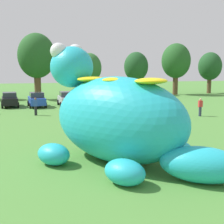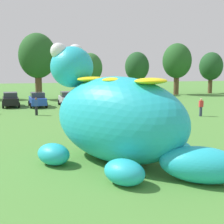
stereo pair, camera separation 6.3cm
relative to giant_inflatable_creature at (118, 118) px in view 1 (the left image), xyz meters
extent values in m
plane|color=#4C8438|center=(1.36, 0.37, -2.12)|extent=(160.00, 160.00, 0.00)
ellipsoid|color=#23B2C6|center=(-0.02, 0.00, -0.06)|extent=(7.22, 8.08, 4.12)
ellipsoid|color=#23B2C6|center=(-1.83, 2.54, 2.43)|extent=(3.15, 3.21, 2.17)
sphere|color=white|center=(-2.50, 2.45, 3.25)|extent=(0.87, 0.87, 0.87)
sphere|color=white|center=(-1.53, 3.15, 3.25)|extent=(0.87, 0.87, 0.87)
ellipsoid|color=yellow|center=(-0.98, 1.34, 1.83)|extent=(2.10, 2.03, 0.27)
ellipsoid|color=yellow|center=(-0.02, 0.00, 1.83)|extent=(2.10, 2.03, 0.27)
ellipsoid|color=yellow|center=(1.04, -1.49, 1.83)|extent=(2.10, 2.03, 0.27)
ellipsoid|color=#23B2C6|center=(-3.05, 0.32, -1.62)|extent=(2.05, 2.16, 1.01)
ellipsoid|color=#23B2C6|center=(0.67, 2.97, -1.62)|extent=(2.05, 2.16, 1.01)
ellipsoid|color=#23B2C6|center=(-0.57, -2.86, -1.62)|extent=(2.05, 2.16, 1.01)
ellipsoid|color=#23B2C6|center=(2.86, -0.42, -1.62)|extent=(2.05, 2.16, 1.01)
ellipsoid|color=#23B2C6|center=(2.42, -3.43, -1.40)|extent=(3.65, 3.22, 1.44)
cube|color=black|center=(-6.45, 23.14, -1.40)|extent=(2.08, 4.24, 0.80)
cube|color=#2D333D|center=(-6.44, 22.99, -0.70)|extent=(1.67, 2.10, 0.60)
cylinder|color=black|center=(-7.42, 24.32, -1.80)|extent=(0.30, 0.66, 0.64)
cylinder|color=black|center=(-5.72, 24.48, -1.80)|extent=(0.30, 0.66, 0.64)
cylinder|color=black|center=(-7.18, 21.79, -1.80)|extent=(0.30, 0.66, 0.64)
cylinder|color=black|center=(-5.48, 21.95, -1.80)|extent=(0.30, 0.66, 0.64)
cube|color=#2347B7|center=(-3.38, 22.27, -1.40)|extent=(2.04, 4.23, 0.80)
cube|color=#2D333D|center=(-3.36, 22.12, -0.70)|extent=(1.66, 2.09, 0.60)
cylinder|color=black|center=(-4.33, 23.46, -1.80)|extent=(0.29, 0.66, 0.64)
cylinder|color=black|center=(-2.64, 23.61, -1.80)|extent=(0.29, 0.66, 0.64)
cylinder|color=black|center=(-4.12, 20.93, -1.80)|extent=(0.29, 0.66, 0.64)
cylinder|color=black|center=(-2.42, 21.07, -1.80)|extent=(0.29, 0.66, 0.64)
cube|color=#B7BABF|center=(0.12, 22.25, -1.40)|extent=(1.83, 4.15, 0.80)
cube|color=#2D333D|center=(0.13, 22.10, -0.70)|extent=(1.56, 2.01, 0.60)
cylinder|color=black|center=(-0.77, 23.49, -1.80)|extent=(0.26, 0.65, 0.64)
cylinder|color=black|center=(0.93, 23.55, -1.80)|extent=(0.26, 0.65, 0.64)
cylinder|color=black|center=(-0.69, 20.95, -1.80)|extent=(0.26, 0.65, 0.64)
cylinder|color=black|center=(1.01, 21.01, -1.80)|extent=(0.26, 0.65, 0.64)
cylinder|color=brown|center=(-3.01, 31.05, -0.45)|extent=(0.96, 0.96, 3.35)
ellipsoid|color=#235623|center=(-3.01, 31.05, 4.17)|extent=(5.35, 5.35, 6.42)
cylinder|color=brown|center=(5.15, 33.52, -0.90)|extent=(0.70, 0.70, 2.44)
ellipsoid|color=#2D662D|center=(5.15, 33.52, 2.46)|extent=(3.90, 3.90, 4.68)
cylinder|color=brown|center=(13.33, 34.18, -0.85)|extent=(0.73, 0.73, 2.55)
ellipsoid|color=#1E4C23|center=(13.33, 34.18, 2.67)|extent=(4.08, 4.08, 4.90)
cylinder|color=brown|center=(20.12, 32.97, -0.59)|extent=(0.88, 0.88, 3.07)
ellipsoid|color=#235623|center=(20.12, 32.97, 3.65)|extent=(4.91, 4.91, 5.89)
cylinder|color=brown|center=(27.24, 33.65, -0.83)|extent=(0.74, 0.74, 2.59)
ellipsoid|color=#1E4C23|center=(27.24, 33.65, 2.75)|extent=(4.15, 4.15, 4.98)
cylinder|color=#2D334C|center=(11.41, 11.09, -1.68)|extent=(0.26, 0.26, 0.88)
cube|color=red|center=(11.41, 11.09, -0.94)|extent=(0.38, 0.22, 0.60)
sphere|color=tan|center=(11.41, 11.09, -0.52)|extent=(0.22, 0.22, 0.22)
cylinder|color=black|center=(-3.61, 15.71, -1.68)|extent=(0.26, 0.26, 0.88)
cube|color=#2D4CA5|center=(-3.61, 15.71, -0.94)|extent=(0.38, 0.22, 0.60)
sphere|color=brown|center=(-3.61, 15.71, -0.52)|extent=(0.22, 0.22, 0.22)
camera|label=1|loc=(-3.95, -13.27, 2.36)|focal=47.20mm
camera|label=2|loc=(-3.89, -13.29, 2.36)|focal=47.20mm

